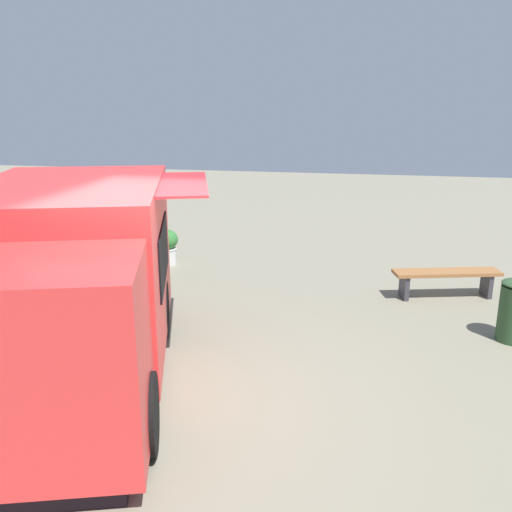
# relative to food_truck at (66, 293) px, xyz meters

# --- Properties ---
(ground_plane) EXTENTS (40.00, 40.00, 0.00)m
(ground_plane) POSITION_rel_food_truck_xyz_m (-0.13, 1.30, -1.16)
(ground_plane) COLOR gray
(food_truck) EXTENTS (5.26, 3.55, 2.39)m
(food_truck) POSITION_rel_food_truck_xyz_m (0.00, 0.00, 0.00)
(food_truck) COLOR red
(food_truck) RESTS_ON ground_plane
(person_customer) EXTENTS (0.76, 0.49, 0.86)m
(person_customer) POSITION_rel_food_truck_xyz_m (-4.15, -2.42, -0.82)
(person_customer) COLOR #687056
(person_customer) RESTS_ON ground_plane
(planter_flowering_far) EXTENTS (0.50, 0.50, 0.75)m
(planter_flowering_far) POSITION_rel_food_truck_xyz_m (-4.99, -0.56, -0.75)
(planter_flowering_far) COLOR silver
(planter_flowering_far) RESTS_ON ground_plane
(plaza_bench) EXTENTS (0.86, 1.90, 0.49)m
(plaza_bench) POSITION_rel_food_truck_xyz_m (-3.98, 4.96, -0.79)
(plaza_bench) COLOR #986237
(plaza_bench) RESTS_ON ground_plane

